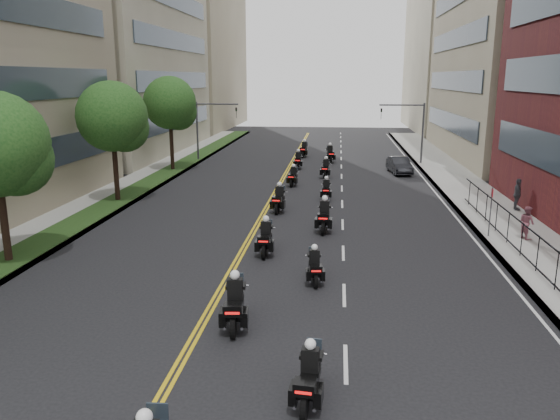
{
  "coord_description": "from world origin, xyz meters",
  "views": [
    {
      "loc": [
        2.82,
        -9.02,
        7.85
      ],
      "look_at": [
        0.18,
        15.89,
        1.74
      ],
      "focal_mm": 35.0,
      "sensor_mm": 36.0,
      "label": 1
    }
  ],
  "objects_px": {
    "motorcycle_1": "(309,379)",
    "parked_sedan": "(399,165)",
    "motorcycle_2": "(235,305)",
    "motorcycle_7": "(326,190)",
    "motorcycle_9": "(326,169)",
    "motorcycle_5": "(324,217)",
    "motorcycle_11": "(330,155)",
    "motorcycle_12": "(304,150)",
    "pedestrian_c": "(517,194)",
    "motorcycle_4": "(266,239)",
    "motorcycle_3": "(315,268)",
    "motorcycle_6": "(279,200)",
    "pedestrian_b": "(527,222)",
    "motorcycle_10": "(298,161)",
    "motorcycle_8": "(293,177)"
  },
  "relations": [
    {
      "from": "pedestrian_c",
      "to": "motorcycle_4",
      "type": "bearing_deg",
      "value": 129.14
    },
    {
      "from": "motorcycle_7",
      "to": "motorcycle_3",
      "type": "bearing_deg",
      "value": -90.2
    },
    {
      "from": "motorcycle_5",
      "to": "pedestrian_b",
      "type": "distance_m",
      "value": 9.91
    },
    {
      "from": "parked_sedan",
      "to": "motorcycle_9",
      "type": "bearing_deg",
      "value": -163.66
    },
    {
      "from": "motorcycle_5",
      "to": "pedestrian_c",
      "type": "xyz_separation_m",
      "value": [
        11.28,
        5.27,
        0.35
      ]
    },
    {
      "from": "motorcycle_1",
      "to": "motorcycle_11",
      "type": "xyz_separation_m",
      "value": [
        -0.14,
        39.46,
        0.08
      ]
    },
    {
      "from": "parked_sedan",
      "to": "motorcycle_6",
      "type": "bearing_deg",
      "value": -128.22
    },
    {
      "from": "motorcycle_2",
      "to": "motorcycle_8",
      "type": "height_order",
      "value": "motorcycle_2"
    },
    {
      "from": "motorcycle_1",
      "to": "motorcycle_7",
      "type": "height_order",
      "value": "motorcycle_1"
    },
    {
      "from": "motorcycle_7",
      "to": "parked_sedan",
      "type": "xyz_separation_m",
      "value": [
        5.86,
        10.73,
        0.07
      ]
    },
    {
      "from": "motorcycle_6",
      "to": "pedestrian_b",
      "type": "height_order",
      "value": "motorcycle_6"
    },
    {
      "from": "pedestrian_c",
      "to": "motorcycle_3",
      "type": "bearing_deg",
      "value": 142.87
    },
    {
      "from": "motorcycle_1",
      "to": "motorcycle_12",
      "type": "relative_size",
      "value": 0.93
    },
    {
      "from": "motorcycle_6",
      "to": "motorcycle_12",
      "type": "distance_m",
      "value": 23.09
    },
    {
      "from": "motorcycle_2",
      "to": "pedestrian_b",
      "type": "relative_size",
      "value": 1.56
    },
    {
      "from": "motorcycle_9",
      "to": "parked_sedan",
      "type": "xyz_separation_m",
      "value": [
        6.08,
        2.67,
        0.0
      ]
    },
    {
      "from": "motorcycle_3",
      "to": "motorcycle_7",
      "type": "distance_m",
      "value": 15.02
    },
    {
      "from": "motorcycle_5",
      "to": "pedestrian_c",
      "type": "distance_m",
      "value": 12.46
    },
    {
      "from": "motorcycle_4",
      "to": "pedestrian_c",
      "type": "relative_size",
      "value": 1.27
    },
    {
      "from": "motorcycle_11",
      "to": "pedestrian_c",
      "type": "bearing_deg",
      "value": -66.33
    },
    {
      "from": "pedestrian_c",
      "to": "motorcycle_8",
      "type": "bearing_deg",
      "value": 68.95
    },
    {
      "from": "motorcycle_1",
      "to": "parked_sedan",
      "type": "xyz_separation_m",
      "value": [
        5.73,
        33.96,
        0.03
      ]
    },
    {
      "from": "motorcycle_1",
      "to": "motorcycle_9",
      "type": "relative_size",
      "value": 0.96
    },
    {
      "from": "motorcycle_5",
      "to": "pedestrian_b",
      "type": "xyz_separation_m",
      "value": [
        9.87,
        -0.84,
        0.22
      ]
    },
    {
      "from": "motorcycle_12",
      "to": "motorcycle_2",
      "type": "bearing_deg",
      "value": -84.71
    },
    {
      "from": "motorcycle_3",
      "to": "parked_sedan",
      "type": "relative_size",
      "value": 0.5
    },
    {
      "from": "motorcycle_7",
      "to": "pedestrian_b",
      "type": "xyz_separation_m",
      "value": [
        9.95,
        -8.46,
        0.35
      ]
    },
    {
      "from": "motorcycle_4",
      "to": "motorcycle_7",
      "type": "bearing_deg",
      "value": 76.78
    },
    {
      "from": "parked_sedan",
      "to": "motorcycle_1",
      "type": "bearing_deg",
      "value": -107.0
    },
    {
      "from": "motorcycle_5",
      "to": "motorcycle_2",
      "type": "bearing_deg",
      "value": -100.16
    },
    {
      "from": "motorcycle_1",
      "to": "motorcycle_2",
      "type": "xyz_separation_m",
      "value": [
        -2.59,
        3.98,
        0.09
      ]
    },
    {
      "from": "motorcycle_1",
      "to": "motorcycle_10",
      "type": "height_order",
      "value": "motorcycle_10"
    },
    {
      "from": "motorcycle_7",
      "to": "motorcycle_9",
      "type": "height_order",
      "value": "motorcycle_9"
    },
    {
      "from": "motorcycle_1",
      "to": "motorcycle_5",
      "type": "distance_m",
      "value": 15.61
    },
    {
      "from": "motorcycle_12",
      "to": "pedestrian_b",
      "type": "distance_m",
      "value": 30.62
    },
    {
      "from": "motorcycle_5",
      "to": "motorcycle_6",
      "type": "xyz_separation_m",
      "value": [
        -2.8,
        3.96,
        -0.03
      ]
    },
    {
      "from": "motorcycle_4",
      "to": "motorcycle_6",
      "type": "xyz_separation_m",
      "value": [
        -0.25,
        8.06,
        0.01
      ]
    },
    {
      "from": "motorcycle_9",
      "to": "motorcycle_4",
      "type": "bearing_deg",
      "value": -92.51
    },
    {
      "from": "motorcycle_2",
      "to": "motorcycle_7",
      "type": "relative_size",
      "value": 1.21
    },
    {
      "from": "motorcycle_1",
      "to": "parked_sedan",
      "type": "height_order",
      "value": "motorcycle_1"
    },
    {
      "from": "motorcycle_1",
      "to": "pedestrian_c",
      "type": "bearing_deg",
      "value": 67.26
    },
    {
      "from": "motorcycle_5",
      "to": "motorcycle_11",
      "type": "bearing_deg",
      "value": 92.43
    },
    {
      "from": "motorcycle_11",
      "to": "pedestrian_b",
      "type": "xyz_separation_m",
      "value": [
        9.97,
        -24.7,
        0.24
      ]
    },
    {
      "from": "motorcycle_11",
      "to": "motorcycle_6",
      "type": "bearing_deg",
      "value": -105.55
    },
    {
      "from": "motorcycle_4",
      "to": "motorcycle_6",
      "type": "relative_size",
      "value": 0.99
    },
    {
      "from": "motorcycle_1",
      "to": "motorcycle_3",
      "type": "height_order",
      "value": "motorcycle_1"
    },
    {
      "from": "motorcycle_1",
      "to": "motorcycle_6",
      "type": "bearing_deg",
      "value": 103.81
    },
    {
      "from": "parked_sedan",
      "to": "motorcycle_3",
      "type": "bearing_deg",
      "value": -110.45
    },
    {
      "from": "motorcycle_1",
      "to": "pedestrian_b",
      "type": "height_order",
      "value": "pedestrian_b"
    },
    {
      "from": "parked_sedan",
      "to": "pedestrian_c",
      "type": "height_order",
      "value": "pedestrian_c"
    }
  ]
}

